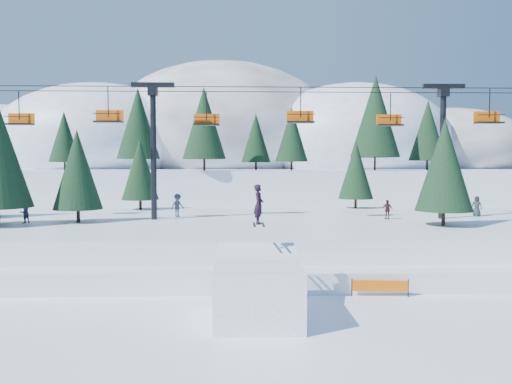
{
  "coord_description": "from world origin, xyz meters",
  "views": [
    {
      "loc": [
        -2.46,
        -19.79,
        6.55
      ],
      "look_at": [
        -1.66,
        6.0,
        5.2
      ],
      "focal_mm": 35.0,
      "sensor_mm": 36.0,
      "label": 1
    }
  ],
  "objects": [
    {
      "name": "conifer_stand",
      "position": [
        0.52,
        18.15,
        6.71
      ],
      "size": [
        61.94,
        18.07,
        8.79
      ],
      "color": "black",
      "rests_on": "mid_shelf"
    },
    {
      "name": "distant_skiers",
      "position": [
        -2.07,
        18.65,
        3.34
      ],
      "size": [
        35.16,
        4.96,
        1.85
      ],
      "color": "#1D322F",
      "rests_on": "mid_shelf"
    },
    {
      "name": "mountain_ridge",
      "position": [
        -5.07,
        73.3,
        9.65
      ],
      "size": [
        119.0,
        61.44,
        26.46
      ],
      "color": "white",
      "rests_on": "ground"
    },
    {
      "name": "mid_shelf",
      "position": [
        0.0,
        18.0,
        1.25
      ],
      "size": [
        70.0,
        22.0,
        2.5
      ],
      "primitive_type": "cube",
      "color": "white",
      "rests_on": "ground"
    },
    {
      "name": "jump_kicker",
      "position": [
        -1.74,
        1.22,
        1.34
      ],
      "size": [
        3.6,
        4.91,
        5.72
      ],
      "color": "white",
      "rests_on": "ground"
    },
    {
      "name": "ground",
      "position": [
        0.0,
        0.0,
        0.0
      ],
      "size": [
        160.0,
        160.0,
        0.0
      ],
      "primitive_type": "plane",
      "color": "white",
      "rests_on": "ground"
    },
    {
      "name": "banner_near",
      "position": [
        4.53,
        4.68,
        0.54
      ],
      "size": [
        2.85,
        0.27,
        0.9
      ],
      "color": "black",
      "rests_on": "ground"
    },
    {
      "name": "berm",
      "position": [
        0.0,
        8.0,
        0.55
      ],
      "size": [
        70.0,
        6.0,
        1.1
      ],
      "primitive_type": "cube",
      "color": "white",
      "rests_on": "ground"
    },
    {
      "name": "chairlift",
      "position": [
        1.0,
        18.05,
        9.32
      ],
      "size": [
        46.0,
        3.21,
        10.28
      ],
      "color": "black",
      "rests_on": "mid_shelf"
    }
  ]
}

